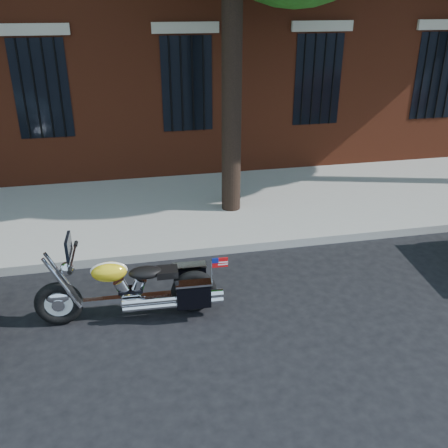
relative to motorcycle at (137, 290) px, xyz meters
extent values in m
plane|color=black|center=(1.47, 0.20, -0.42)|extent=(120.00, 120.00, 0.00)
cube|color=gray|center=(1.47, 1.58, -0.35)|extent=(40.00, 0.16, 0.15)
cube|color=gray|center=(1.47, 3.46, -0.35)|extent=(40.00, 3.60, 0.15)
cube|color=black|center=(1.47, 5.31, 1.78)|extent=(1.10, 0.14, 2.00)
cube|color=#B2A893|center=(1.47, 5.28, 2.93)|extent=(1.40, 0.20, 0.22)
cylinder|color=black|center=(1.47, 5.23, 1.78)|extent=(0.04, 0.04, 2.00)
cylinder|color=black|center=(1.97, 3.10, 2.08)|extent=(0.36, 0.36, 5.00)
torus|color=black|center=(-1.00, 0.05, -0.11)|extent=(0.62, 0.16, 0.62)
torus|color=black|center=(0.75, -0.03, -0.11)|extent=(0.62, 0.16, 0.62)
cylinder|color=white|center=(-1.00, 0.05, -0.11)|extent=(0.46, 0.07, 0.46)
cylinder|color=white|center=(0.75, -0.03, -0.11)|extent=(0.46, 0.07, 0.46)
ellipsoid|color=white|center=(-1.00, 0.05, -0.02)|extent=(0.33, 0.13, 0.18)
ellipsoid|color=yellow|center=(0.75, -0.03, 0.00)|extent=(0.33, 0.14, 0.18)
cube|color=white|center=(-0.13, 0.01, -0.13)|extent=(1.39, 0.15, 0.07)
cylinder|color=white|center=(-0.08, 0.01, -0.15)|extent=(0.30, 0.18, 0.30)
cylinder|color=white|center=(0.38, -0.18, -0.14)|extent=(1.16, 0.13, 0.08)
ellipsoid|color=yellow|center=(-0.33, 0.02, 0.30)|extent=(0.47, 0.28, 0.26)
ellipsoid|color=black|center=(0.13, 0.00, 0.24)|extent=(0.46, 0.28, 0.14)
cube|color=black|center=(0.73, 0.22, -0.01)|extent=(0.45, 0.17, 0.35)
cube|color=black|center=(0.71, -0.26, -0.01)|extent=(0.45, 0.17, 0.35)
cylinder|color=white|center=(-0.74, 0.04, 0.56)|extent=(0.06, 0.72, 0.03)
sphere|color=white|center=(-0.84, 0.04, 0.39)|extent=(0.19, 0.19, 0.18)
cube|color=black|center=(-0.78, 0.04, 0.70)|extent=(0.05, 0.37, 0.26)
cube|color=red|center=(1.05, -0.32, 0.45)|extent=(0.20, 0.02, 0.13)
camera|label=1|loc=(-0.04, -5.72, 3.50)|focal=40.00mm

